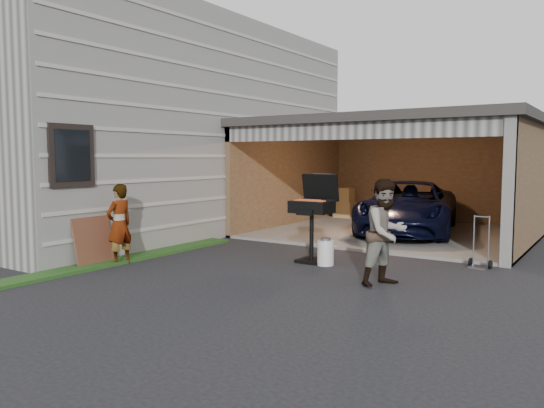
{
  "coord_description": "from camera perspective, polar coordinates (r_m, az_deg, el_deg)",
  "views": [
    {
      "loc": [
        5.61,
        -6.59,
        1.96
      ],
      "look_at": [
        0.46,
        1.12,
        1.15
      ],
      "focal_mm": 35.0,
      "sensor_mm": 36.0,
      "label": 1
    }
  ],
  "objects": [
    {
      "name": "groundcover_strip",
      "position": [
        9.83,
        -20.58,
        -6.65
      ],
      "size": [
        0.5,
        8.0,
        0.06
      ],
      "primitive_type": "cube",
      "color": "#193814",
      "rests_on": "ground"
    },
    {
      "name": "garage",
      "position": [
        14.23,
        13.85,
        4.48
      ],
      "size": [
        6.8,
        6.3,
        2.9
      ],
      "color": "#605E59",
      "rests_on": "ground"
    },
    {
      "name": "man",
      "position": [
        8.31,
        12.17,
        -3.02
      ],
      "size": [
        0.89,
        0.98,
        1.63
      ],
      "primitive_type": "imported",
      "rotation": [
        0.0,
        0.0,
        1.15
      ],
      "color": "#402719",
      "rests_on": "ground"
    },
    {
      "name": "minivan",
      "position": [
        13.86,
        14.43,
        -0.58
      ],
      "size": [
        3.13,
        5.05,
        1.3
      ],
      "primitive_type": "imported",
      "rotation": [
        0.0,
        0.0,
        0.22
      ],
      "color": "black",
      "rests_on": "ground"
    },
    {
      "name": "woman",
      "position": [
        10.11,
        -16.1,
        -2.12
      ],
      "size": [
        0.36,
        0.55,
        1.49
      ],
      "primitive_type": "imported",
      "rotation": [
        0.0,
        0.0,
        -1.58
      ],
      "color": "silver",
      "rests_on": "ground"
    },
    {
      "name": "house",
      "position": [
        15.73,
        -14.03,
        7.73
      ],
      "size": [
        7.0,
        11.0,
        5.5
      ],
      "primitive_type": "cube",
      "color": "#474744",
      "rests_on": "ground"
    },
    {
      "name": "bbq_grill",
      "position": [
        9.94,
        4.41,
        -0.65
      ],
      "size": [
        0.74,
        0.65,
        1.66
      ],
      "color": "black",
      "rests_on": "ground"
    },
    {
      "name": "hand_truck",
      "position": [
        10.17,
        21.44,
        -5.43
      ],
      "size": [
        0.4,
        0.32,
        0.94
      ],
      "rotation": [
        0.0,
        0.0,
        -0.11
      ],
      "color": "gray",
      "rests_on": "ground"
    },
    {
      "name": "propane_tank",
      "position": [
        9.76,
        5.77,
        -5.25
      ],
      "size": [
        0.39,
        0.39,
        0.46
      ],
      "primitive_type": "cylinder",
      "rotation": [
        0.0,
        0.0,
        0.35
      ],
      "color": "silver",
      "rests_on": "ground"
    },
    {
      "name": "plywood_panel",
      "position": [
        10.2,
        -18.64,
        -3.82
      ],
      "size": [
        0.22,
        0.8,
        0.89
      ],
      "primitive_type": "cube",
      "rotation": [
        0.0,
        -0.21,
        0.0
      ],
      "color": "#4F2B1B",
      "rests_on": "ground"
    },
    {
      "name": "ground",
      "position": [
        8.87,
        -6.58,
        -7.8
      ],
      "size": [
        80.0,
        80.0,
        0.0
      ],
      "primitive_type": "plane",
      "color": "black",
      "rests_on": "ground"
    }
  ]
}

